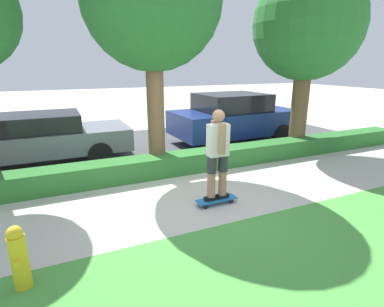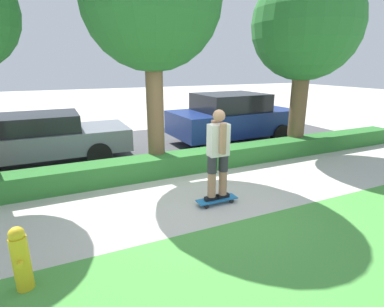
{
  "view_description": "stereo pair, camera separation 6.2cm",
  "coord_description": "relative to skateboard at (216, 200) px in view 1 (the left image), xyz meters",
  "views": [
    {
      "loc": [
        -2.31,
        -4.7,
        2.46
      ],
      "look_at": [
        0.07,
        0.6,
        0.75
      ],
      "focal_mm": 28.0,
      "sensor_mm": 36.0,
      "label": 1
    },
    {
      "loc": [
        -2.36,
        -4.67,
        2.46
      ],
      "look_at": [
        0.07,
        0.6,
        0.75
      ],
      "focal_mm": 28.0,
      "sensor_mm": 36.0,
      "label": 2
    }
  ],
  "objects": [
    {
      "name": "parked_car_middle",
      "position": [
        2.74,
        3.9,
        0.74
      ],
      "size": [
        4.12,
        2.14,
        1.59
      ],
      "rotation": [
        0.0,
        0.0,
        0.04
      ],
      "color": "navy",
      "rests_on": "ground_plane"
    },
    {
      "name": "skater_person",
      "position": [
        0.0,
        -0.0,
        0.9
      ],
      "size": [
        0.49,
        0.42,
        1.65
      ],
      "color": "black",
      "rests_on": "skateboard"
    },
    {
      "name": "fire_hydrant",
      "position": [
        -3.06,
        -1.0,
        0.32
      ],
      "size": [
        0.19,
        0.3,
        0.79
      ],
      "color": "gold",
      "rests_on": "ground_plane"
    },
    {
      "name": "parked_car_front",
      "position": [
        -3.06,
        3.94,
        0.62
      ],
      "size": [
        4.53,
        1.81,
        1.3
      ],
      "rotation": [
        0.0,
        0.0,
        0.01
      ],
      "color": "slate",
      "rests_on": "ground_plane"
    },
    {
      "name": "ground_plane",
      "position": [
        -0.17,
        0.28,
        -0.08
      ],
      "size": [
        60.0,
        60.0,
        0.0
      ],
      "primitive_type": "plane",
      "color": "#BCB7AD"
    },
    {
      "name": "hedge_row",
      "position": [
        -0.17,
        1.88,
        0.15
      ],
      "size": [
        15.01,
        0.6,
        0.46
      ],
      "color": "#2D702D",
      "rests_on": "ground_plane"
    },
    {
      "name": "skateboard",
      "position": [
        0.0,
        0.0,
        0.0
      ],
      "size": [
        0.77,
        0.24,
        0.1
      ],
      "color": "#1E6BAD",
      "rests_on": "ground_plane"
    },
    {
      "name": "street_asphalt",
      "position": [
        -0.17,
        4.48,
        -0.08
      ],
      "size": [
        15.01,
        5.0,
        0.01
      ],
      "color": "#474749",
      "rests_on": "ground_plane"
    },
    {
      "name": "tree_far",
      "position": [
        3.84,
        2.15,
        3.37
      ],
      "size": [
        2.91,
        2.91,
        4.95
      ],
      "color": "brown",
      "rests_on": "ground_plane"
    },
    {
      "name": "tree_mid",
      "position": [
        -0.44,
        2.15,
        3.67
      ],
      "size": [
        2.95,
        2.95,
        5.26
      ],
      "color": "brown",
      "rests_on": "ground_plane"
    }
  ]
}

